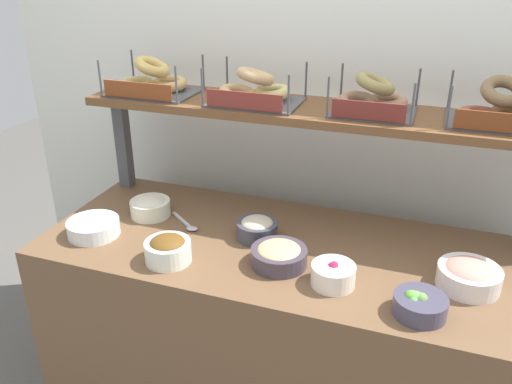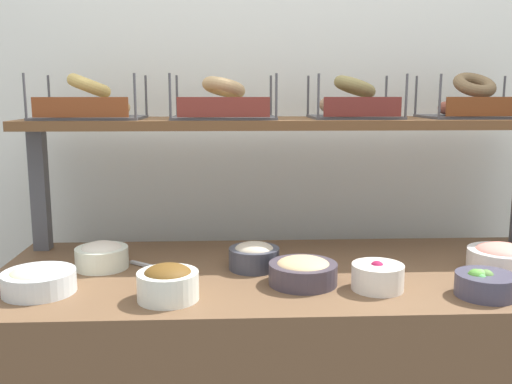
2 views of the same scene
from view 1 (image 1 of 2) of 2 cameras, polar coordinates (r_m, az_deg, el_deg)
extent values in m
cube|color=white|center=(2.21, 7.69, 8.98)|extent=(2.94, 0.06, 2.40)
cube|color=brown|center=(2.10, 3.04, -15.96)|extent=(1.74, 0.70, 0.85)
cube|color=#4C4C51|center=(2.31, -14.22, 5.25)|extent=(0.05, 0.05, 0.40)
cube|color=brown|center=(1.92, 5.96, 8.73)|extent=(1.70, 0.32, 0.03)
cylinder|color=silver|center=(2.08, -11.40, -1.72)|extent=(0.15, 0.15, 0.06)
ellipsoid|color=beige|center=(2.07, -11.46, -1.07)|extent=(0.12, 0.12, 0.04)
cylinder|color=#3B3D4A|center=(1.88, 0.11, -4.15)|extent=(0.15, 0.15, 0.06)
ellipsoid|color=beige|center=(1.87, 0.11, -3.44)|extent=(0.12, 0.12, 0.04)
cylinder|color=white|center=(1.75, 22.09, -8.60)|extent=(0.19, 0.19, 0.07)
ellipsoid|color=#F39282|center=(1.74, 22.23, -7.82)|extent=(0.15, 0.15, 0.05)
cylinder|color=white|center=(1.65, 8.37, -8.90)|extent=(0.14, 0.14, 0.07)
sphere|color=#A84246|center=(1.64, 8.33, -8.22)|extent=(0.03, 0.03, 0.03)
sphere|color=#A51A44|center=(1.64, 8.36, -8.17)|extent=(0.04, 0.04, 0.04)
sphere|color=brown|center=(1.65, 8.49, -7.94)|extent=(0.03, 0.03, 0.03)
sphere|color=#99414A|center=(1.65, 8.52, -8.00)|extent=(0.03, 0.03, 0.03)
sphere|color=#8D2E53|center=(1.64, 8.52, -8.25)|extent=(0.03, 0.03, 0.03)
cylinder|color=white|center=(2.00, -17.22, -3.72)|extent=(0.19, 0.19, 0.06)
ellipsoid|color=beige|center=(1.98, -17.31, -3.11)|extent=(0.15, 0.15, 0.04)
cylinder|color=#464357|center=(1.59, 17.37, -11.69)|extent=(0.15, 0.15, 0.06)
sphere|color=#52AB55|center=(1.57, 16.72, -11.30)|extent=(0.03, 0.03, 0.03)
sphere|color=#6BB053|center=(1.58, 16.93, -10.96)|extent=(0.04, 0.04, 0.04)
sphere|color=#608F43|center=(1.58, 17.48, -11.07)|extent=(0.04, 0.04, 0.04)
sphere|color=#5BA53C|center=(1.58, 16.49, -10.94)|extent=(0.04, 0.04, 0.04)
sphere|color=#559A5F|center=(1.58, 17.56, -11.08)|extent=(0.03, 0.03, 0.03)
cylinder|color=#443B46|center=(1.74, 2.51, -7.04)|extent=(0.19, 0.19, 0.06)
ellipsoid|color=tan|center=(1.72, 2.52, -6.35)|extent=(0.15, 0.15, 0.04)
cylinder|color=white|center=(1.77, -9.53, -6.38)|extent=(0.15, 0.15, 0.07)
ellipsoid|color=brown|center=(1.76, -9.60, -5.54)|extent=(0.12, 0.12, 0.05)
cube|color=#B7B7BC|center=(2.03, -8.12, -2.97)|extent=(0.12, 0.09, 0.01)
ellipsoid|color=#B7B7BC|center=(1.96, -6.97, -3.96)|extent=(0.04, 0.03, 0.01)
cube|color=#4C4C51|center=(2.14, -10.98, 10.58)|extent=(0.33, 0.24, 0.01)
cylinder|color=#4C4C51|center=(2.12, -16.56, 11.71)|extent=(0.01, 0.01, 0.14)
cylinder|color=#4C4C51|center=(1.95, -8.64, 11.37)|extent=(0.01, 0.01, 0.14)
cylinder|color=#4C4C51|center=(2.30, -13.24, 13.07)|extent=(0.01, 0.01, 0.14)
cylinder|color=#4C4C51|center=(2.15, -5.75, 12.78)|extent=(0.01, 0.01, 0.14)
cube|color=brown|center=(2.03, -12.76, 10.72)|extent=(0.28, 0.01, 0.06)
torus|color=tan|center=(2.14, -12.83, 11.27)|extent=(0.14, 0.15, 0.05)
torus|color=tan|center=(2.14, -9.38, 11.49)|extent=(0.18, 0.18, 0.05)
torus|color=tan|center=(2.12, -11.21, 13.21)|extent=(0.17, 0.16, 0.09)
cube|color=#4C4C51|center=(1.96, -0.06, 9.73)|extent=(0.33, 0.24, 0.01)
cylinder|color=#4C4C51|center=(1.90, -5.86, 11.17)|extent=(0.01, 0.01, 0.14)
cylinder|color=#4C4C51|center=(1.79, 3.56, 10.40)|extent=(0.01, 0.01, 0.14)
cylinder|color=#4C4C51|center=(2.10, -3.16, 12.60)|extent=(0.01, 0.01, 0.14)
cylinder|color=#4C4C51|center=(2.01, 5.45, 11.92)|extent=(0.01, 0.01, 0.14)
cube|color=maroon|center=(1.84, -1.33, 9.89)|extent=(0.28, 0.01, 0.06)
torus|color=tan|center=(1.94, -1.98, 10.65)|extent=(0.15, 0.15, 0.06)
torus|color=#CABC75|center=(1.97, 1.67, 10.72)|extent=(0.20, 0.19, 0.05)
torus|color=tan|center=(1.94, -0.06, 12.45)|extent=(0.20, 0.20, 0.08)
cube|color=#4C4C51|center=(1.88, 12.55, 8.51)|extent=(0.28, 0.24, 0.01)
cylinder|color=#4C4C51|center=(1.78, 7.82, 10.11)|extent=(0.01, 0.01, 0.14)
cylinder|color=#4C4C51|center=(1.74, 16.67, 9.03)|extent=(0.01, 0.01, 0.14)
cylinder|color=#4C4C51|center=(2.00, 9.27, 11.65)|extent=(0.01, 0.01, 0.14)
cylinder|color=#4C4C51|center=(1.97, 17.18, 10.69)|extent=(0.01, 0.01, 0.14)
cube|color=maroon|center=(1.76, 12.10, 8.62)|extent=(0.24, 0.01, 0.06)
torus|color=#926E52|center=(1.85, 10.99, 9.50)|extent=(0.19, 0.19, 0.06)
torus|color=#A57759|center=(1.91, 14.05, 9.44)|extent=(0.20, 0.20, 0.05)
torus|color=olive|center=(1.86, 12.83, 11.40)|extent=(0.16, 0.16, 0.08)
cube|color=#4C4C51|center=(1.89, 24.73, 6.84)|extent=(0.32, 0.24, 0.01)
cylinder|color=#4C4C51|center=(1.75, 20.21, 8.58)|extent=(0.01, 0.01, 0.14)
cylinder|color=#4C4C51|center=(1.97, 20.34, 10.29)|extent=(0.01, 0.01, 0.14)
cube|color=brown|center=(1.76, 25.14, 6.84)|extent=(0.27, 0.01, 0.06)
torus|color=brown|center=(1.85, 23.20, 7.71)|extent=(0.17, 0.18, 0.05)
torus|color=brown|center=(1.86, 25.30, 9.87)|extent=(0.17, 0.17, 0.10)
camera|label=2|loc=(0.76, -62.18, -25.72)|focal=39.92mm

